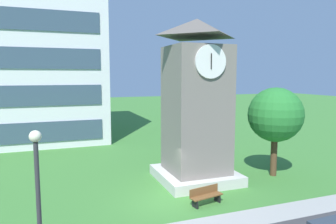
% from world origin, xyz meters
% --- Properties ---
extents(ground_plane, '(160.00, 160.00, 0.00)m').
position_xyz_m(ground_plane, '(0.00, 0.00, 0.00)').
color(ground_plane, '#3D7A33').
extents(clock_tower, '(4.61, 4.61, 9.88)m').
position_xyz_m(clock_tower, '(2.96, 2.58, 4.40)').
color(clock_tower, slate).
rests_on(clock_tower, ground).
extents(park_bench, '(1.86, 0.84, 0.88)m').
position_xyz_m(park_bench, '(1.83, -1.01, 0.46)').
color(park_bench, brown).
rests_on(park_bench, ground).
extents(street_lamp, '(0.36, 0.36, 4.92)m').
position_xyz_m(street_lamp, '(-5.81, -4.81, 3.12)').
color(street_lamp, '#333338').
rests_on(street_lamp, ground).
extents(tree_by_building, '(3.51, 3.51, 5.78)m').
position_xyz_m(tree_by_building, '(8.13, 1.63, 4.00)').
color(tree_by_building, '#513823').
rests_on(tree_by_building, ground).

